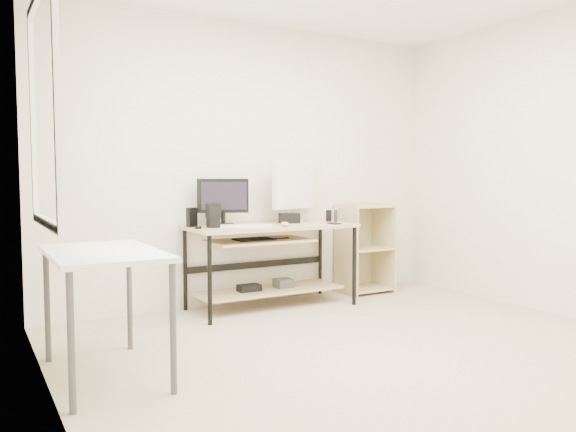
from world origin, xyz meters
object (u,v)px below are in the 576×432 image
Objects in this scene: audio_controller at (192,217)px; black_monitor at (223,199)px; desk at (269,248)px; white_imac at (294,186)px; side_table at (104,264)px; shelf_unit at (362,248)px.

black_monitor is at bearing -13.03° from audio_controller.
desk is 0.69m from white_imac.
desk is at bearing 3.85° from black_monitor.
audio_controller is at bearing 50.49° from side_table.
shelf_unit is at bearing 25.09° from black_monitor.
white_imac is at bearing 31.48° from side_table.
white_imac is (0.36, 0.18, 0.55)m from desk.
black_monitor is (1.28, 1.20, 0.32)m from side_table.
audio_controller is (-0.67, 0.13, 0.30)m from desk.
side_table is 3.09m from shelf_unit.
black_monitor is at bearing 159.47° from desk.
black_monitor reaches higher than shelf_unit.
black_monitor reaches higher than desk.
shelf_unit is at bearing -21.31° from white_imac.
desk is 0.75m from audio_controller.
side_table is 1.78m from black_monitor.
white_imac is (0.74, 0.03, 0.11)m from black_monitor.
side_table is 2.33× the size of black_monitor.
white_imac is 1.07m from audio_controller.
shelf_unit is (2.83, 1.22, -0.22)m from side_table.
white_imac is at bearing -12.58° from audio_controller.
desk is 3.50× the size of black_monitor.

